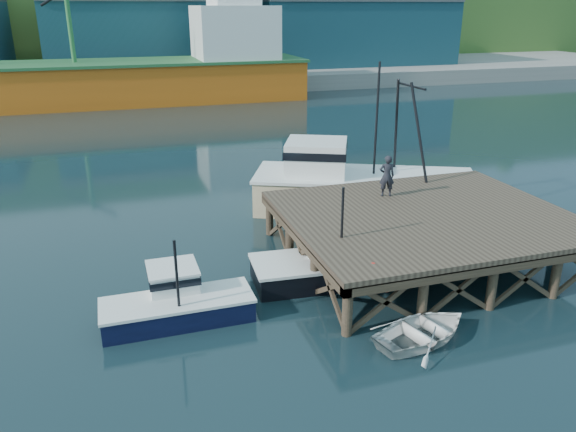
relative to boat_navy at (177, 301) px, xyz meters
name	(u,v)px	position (x,y,z in m)	size (l,w,h in m)	color
ground	(306,275)	(5.51, 1.80, -0.67)	(300.00, 300.00, 0.00)	black
wharf	(429,218)	(11.01, 1.62, 1.28)	(12.00, 10.00, 2.62)	brown
far_quay	(152,72)	(5.51, 71.80, 0.33)	(160.00, 40.00, 2.00)	gray
warehouse_mid	(152,36)	(5.51, 66.80, 5.83)	(28.00, 16.00, 9.00)	#173C4C
warehouse_right	(348,33)	(35.51, 66.80, 5.83)	(30.00, 16.00, 9.00)	#173C4C
cargo_ship	(91,74)	(-2.96, 49.80, 2.65)	(55.50, 10.00, 13.75)	#D86014
hillside	(134,3)	(5.51, 101.80, 10.33)	(220.00, 50.00, 22.00)	#2D511E
boat_navy	(177,301)	(0.00, 0.00, 0.00)	(5.29, 2.79, 3.31)	black
boat_black	(333,259)	(6.52, 1.33, 0.09)	(6.86, 5.75, 4.14)	black
trawler	(360,182)	(10.87, 8.30, 0.95)	(12.40, 8.73, 7.85)	beige
dinghy	(424,331)	(7.60, -4.00, -0.29)	(2.61, 3.66, 0.76)	white
dockworker	(387,176)	(10.38, 4.41, 2.43)	(0.71, 0.46, 1.94)	black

